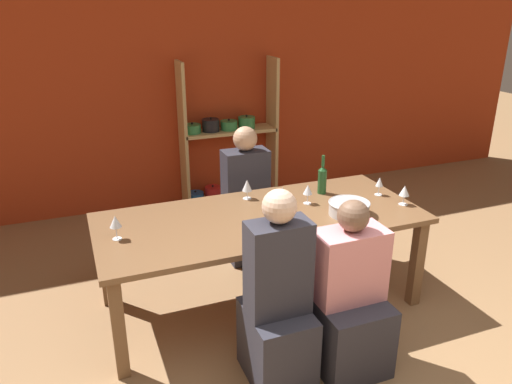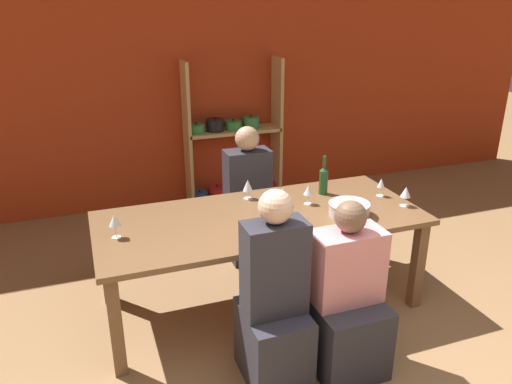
{
  "view_description": "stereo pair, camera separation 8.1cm",
  "coord_description": "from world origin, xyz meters",
  "px_view_note": "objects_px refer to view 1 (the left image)",
  "views": [
    {
      "loc": [
        -1.43,
        -1.58,
        2.24
      ],
      "look_at": [
        -0.19,
        1.6,
        0.9
      ],
      "focal_mm": 35.0,
      "sensor_mm": 36.0,
      "label": 1
    },
    {
      "loc": [
        -1.35,
        -1.61,
        2.24
      ],
      "look_at": [
        -0.19,
        1.6,
        0.9
      ],
      "focal_mm": 35.0,
      "sensor_mm": 36.0,
      "label": 2
    }
  ],
  "objects_px": {
    "dining_table": "(261,225)",
    "wine_glass_empty_a": "(308,190)",
    "person_near_b": "(277,313)",
    "wine_glass_empty_b": "(282,193)",
    "wine_glass_white_b": "(404,191)",
    "shelf_unit": "(228,151)",
    "wine_glass_empty_c": "(247,186)",
    "person_far_a": "(246,209)",
    "wine_bottle_green": "(322,179)",
    "mixing_bowl": "(349,208)",
    "wine_glass_white_c": "(379,183)",
    "cell_phone": "(257,233)",
    "person_near_a": "(346,307)",
    "wine_glass_white_a": "(115,222)"
  },
  "relations": [
    {
      "from": "person_far_a",
      "to": "person_near_b",
      "type": "xyz_separation_m",
      "value": [
        -0.38,
        -1.6,
        0.02
      ]
    },
    {
      "from": "shelf_unit",
      "to": "wine_glass_empty_a",
      "type": "bearing_deg",
      "value": -90.67
    },
    {
      "from": "dining_table",
      "to": "wine_glass_white_c",
      "type": "bearing_deg",
      "value": 2.14
    },
    {
      "from": "wine_glass_empty_b",
      "to": "wine_glass_white_b",
      "type": "xyz_separation_m",
      "value": [
        0.87,
        -0.34,
        0.01
      ]
    },
    {
      "from": "wine_glass_empty_b",
      "to": "wine_glass_white_b",
      "type": "distance_m",
      "value": 0.93
    },
    {
      "from": "shelf_unit",
      "to": "wine_glass_empty_a",
      "type": "distance_m",
      "value": 2.06
    },
    {
      "from": "dining_table",
      "to": "cell_phone",
      "type": "distance_m",
      "value": 0.31
    },
    {
      "from": "mixing_bowl",
      "to": "wine_glass_empty_b",
      "type": "relative_size",
      "value": 2.16
    },
    {
      "from": "person_near_b",
      "to": "wine_glass_empty_a",
      "type": "bearing_deg",
      "value": 54.24
    },
    {
      "from": "dining_table",
      "to": "mixing_bowl",
      "type": "height_order",
      "value": "mixing_bowl"
    },
    {
      "from": "dining_table",
      "to": "wine_glass_empty_a",
      "type": "height_order",
      "value": "wine_glass_empty_a"
    },
    {
      "from": "wine_bottle_green",
      "to": "cell_phone",
      "type": "xyz_separation_m",
      "value": [
        -0.77,
        -0.5,
        -0.12
      ]
    },
    {
      "from": "person_far_a",
      "to": "person_near_a",
      "type": "bearing_deg",
      "value": 92.8
    },
    {
      "from": "wine_glass_empty_a",
      "to": "wine_glass_white_a",
      "type": "bearing_deg",
      "value": -176.4
    },
    {
      "from": "person_near_a",
      "to": "mixing_bowl",
      "type": "bearing_deg",
      "value": 59.55
    },
    {
      "from": "wine_bottle_green",
      "to": "person_near_b",
      "type": "bearing_deg",
      "value": -129.17
    },
    {
      "from": "cell_phone",
      "to": "person_near_b",
      "type": "distance_m",
      "value": 0.6
    },
    {
      "from": "mixing_bowl",
      "to": "wine_bottle_green",
      "type": "relative_size",
      "value": 0.96
    },
    {
      "from": "wine_glass_white_c",
      "to": "person_far_a",
      "type": "xyz_separation_m",
      "value": [
        -0.86,
        0.78,
        -0.41
      ]
    },
    {
      "from": "wine_glass_empty_b",
      "to": "cell_phone",
      "type": "bearing_deg",
      "value": -132.68
    },
    {
      "from": "wine_bottle_green",
      "to": "wine_glass_empty_b",
      "type": "xyz_separation_m",
      "value": [
        -0.4,
        -0.1,
        -0.02
      ]
    },
    {
      "from": "wine_bottle_green",
      "to": "person_far_a",
      "type": "bearing_deg",
      "value": 128.19
    },
    {
      "from": "dining_table",
      "to": "wine_bottle_green",
      "type": "bearing_deg",
      "value": 20.97
    },
    {
      "from": "wine_glass_empty_c",
      "to": "person_near_b",
      "type": "relative_size",
      "value": 0.13
    },
    {
      "from": "wine_bottle_green",
      "to": "wine_glass_white_b",
      "type": "bearing_deg",
      "value": -43.23
    },
    {
      "from": "person_near_b",
      "to": "person_far_a",
      "type": "bearing_deg",
      "value": 76.48
    },
    {
      "from": "dining_table",
      "to": "person_near_b",
      "type": "relative_size",
      "value": 1.88
    },
    {
      "from": "wine_glass_white_a",
      "to": "wine_glass_empty_a",
      "type": "bearing_deg",
      "value": 3.6
    },
    {
      "from": "wine_bottle_green",
      "to": "wine_glass_white_b",
      "type": "relative_size",
      "value": 2.07
    },
    {
      "from": "wine_glass_white_b",
      "to": "wine_glass_empty_c",
      "type": "xyz_separation_m",
      "value": [
        -1.08,
        0.55,
        0.0
      ]
    },
    {
      "from": "person_near_b",
      "to": "dining_table",
      "type": "bearing_deg",
      "value": 75.28
    },
    {
      "from": "shelf_unit",
      "to": "dining_table",
      "type": "xyz_separation_m",
      "value": [
        -0.44,
        -2.13,
        0.07
      ]
    },
    {
      "from": "dining_table",
      "to": "wine_glass_empty_b",
      "type": "bearing_deg",
      "value": 30.54
    },
    {
      "from": "wine_glass_white_c",
      "to": "person_far_a",
      "type": "height_order",
      "value": "person_far_a"
    },
    {
      "from": "dining_table",
      "to": "wine_glass_white_c",
      "type": "xyz_separation_m",
      "value": [
        1.04,
        0.04,
        0.18
      ]
    },
    {
      "from": "mixing_bowl",
      "to": "wine_glass_empty_c",
      "type": "relative_size",
      "value": 1.91
    },
    {
      "from": "wine_glass_empty_a",
      "to": "wine_glass_empty_c",
      "type": "distance_m",
      "value": 0.48
    },
    {
      "from": "dining_table",
      "to": "person_far_a",
      "type": "xyz_separation_m",
      "value": [
        0.18,
        0.81,
        -0.22
      ]
    },
    {
      "from": "wine_bottle_green",
      "to": "wine_glass_white_c",
      "type": "relative_size",
      "value": 2.15
    },
    {
      "from": "wine_glass_empty_c",
      "to": "person_far_a",
      "type": "xyz_separation_m",
      "value": [
        0.16,
        0.47,
        -0.41
      ]
    },
    {
      "from": "wine_glass_empty_b",
      "to": "person_near_a",
      "type": "xyz_separation_m",
      "value": [
        0.03,
        -0.95,
        -0.44
      ]
    },
    {
      "from": "wine_glass_white_b",
      "to": "person_near_a",
      "type": "relative_size",
      "value": 0.14
    },
    {
      "from": "person_near_a",
      "to": "person_far_a",
      "type": "distance_m",
      "value": 1.63
    },
    {
      "from": "dining_table",
      "to": "person_near_a",
      "type": "xyz_separation_m",
      "value": [
        0.26,
        -0.81,
        -0.26
      ]
    },
    {
      "from": "wine_glass_empty_a",
      "to": "dining_table",
      "type": "bearing_deg",
      "value": -168.44
    },
    {
      "from": "wine_glass_white_a",
      "to": "wine_glass_empty_c",
      "type": "bearing_deg",
      "value": 18.62
    },
    {
      "from": "wine_glass_white_a",
      "to": "wine_glass_white_c",
      "type": "xyz_separation_m",
      "value": [
        2.06,
        0.04,
        -0.02
      ]
    },
    {
      "from": "wine_glass_white_c",
      "to": "wine_bottle_green",
      "type": "bearing_deg",
      "value": 153.64
    },
    {
      "from": "wine_bottle_green",
      "to": "wine_glass_empty_b",
      "type": "relative_size",
      "value": 2.26
    },
    {
      "from": "shelf_unit",
      "to": "dining_table",
      "type": "relative_size",
      "value": 0.68
    }
  ]
}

